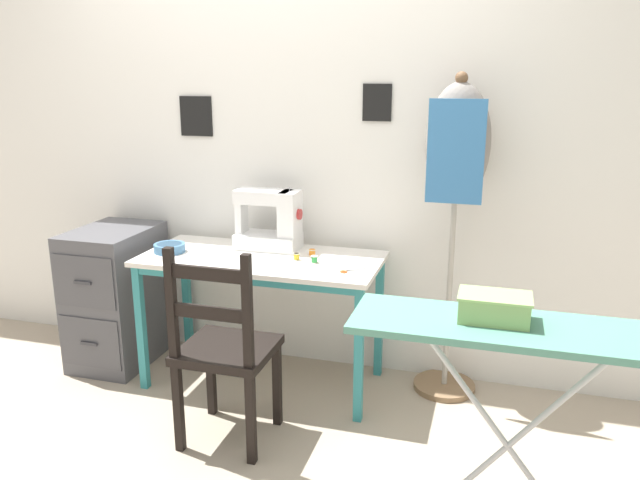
# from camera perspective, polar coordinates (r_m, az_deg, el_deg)

# --- Properties ---
(ground_plane) EXTENTS (14.00, 14.00, 0.00)m
(ground_plane) POSITION_cam_1_polar(r_m,az_deg,el_deg) (3.25, -7.02, -14.88)
(ground_plane) COLOR tan
(wall_back) EXTENTS (10.00, 0.06, 2.55)m
(wall_back) POSITION_cam_1_polar(r_m,az_deg,el_deg) (3.43, -3.47, 9.34)
(wall_back) COLOR silver
(wall_back) RESTS_ON ground_plane
(sewing_table) EXTENTS (1.23, 0.57, 0.70)m
(sewing_table) POSITION_cam_1_polar(r_m,az_deg,el_deg) (3.22, -5.47, -2.94)
(sewing_table) COLOR silver
(sewing_table) RESTS_ON ground_plane
(sewing_machine) EXTENTS (0.35, 0.19, 0.34)m
(sewing_machine) POSITION_cam_1_polar(r_m,az_deg,el_deg) (3.32, -4.42, 1.70)
(sewing_machine) COLOR white
(sewing_machine) RESTS_ON sewing_table
(fabric_bowl) EXTENTS (0.16, 0.16, 0.04)m
(fabric_bowl) POSITION_cam_1_polar(r_m,az_deg,el_deg) (3.37, -13.59, -0.68)
(fabric_bowl) COLOR teal
(fabric_bowl) RESTS_ON sewing_table
(scissors) EXTENTS (0.11, 0.13, 0.01)m
(scissors) POSITION_cam_1_polar(r_m,az_deg,el_deg) (2.97, 2.67, -2.81)
(scissors) COLOR silver
(scissors) RESTS_ON sewing_table
(thread_spool_near_machine) EXTENTS (0.03, 0.03, 0.04)m
(thread_spool_near_machine) POSITION_cam_1_polar(r_m,az_deg,el_deg) (3.14, -2.16, -1.52)
(thread_spool_near_machine) COLOR yellow
(thread_spool_near_machine) RESTS_ON sewing_table
(thread_spool_mid_table) EXTENTS (0.04, 0.04, 0.03)m
(thread_spool_mid_table) POSITION_cam_1_polar(r_m,az_deg,el_deg) (3.21, -0.72, -1.14)
(thread_spool_mid_table) COLOR orange
(thread_spool_mid_table) RESTS_ON sewing_table
(thread_spool_far_edge) EXTENTS (0.04, 0.04, 0.04)m
(thread_spool_far_edge) POSITION_cam_1_polar(r_m,az_deg,el_deg) (3.09, -0.52, -1.77)
(thread_spool_far_edge) COLOR green
(thread_spool_far_edge) RESTS_ON sewing_table
(wooden_chair) EXTENTS (0.40, 0.38, 0.93)m
(wooden_chair) POSITION_cam_1_polar(r_m,az_deg,el_deg) (2.80, -8.72, -9.99)
(wooden_chair) COLOR black
(wooden_chair) RESTS_ON ground_plane
(filing_cabinet) EXTENTS (0.39, 0.56, 0.78)m
(filing_cabinet) POSITION_cam_1_polar(r_m,az_deg,el_deg) (3.73, -18.11, -4.89)
(filing_cabinet) COLOR #4C4C51
(filing_cabinet) RESTS_ON ground_plane
(dress_form) EXTENTS (0.32, 0.32, 1.62)m
(dress_form) POSITION_cam_1_polar(r_m,az_deg,el_deg) (3.08, 12.38, 6.75)
(dress_form) COLOR #846647
(dress_form) RESTS_ON ground_plane
(ironing_board) EXTENTS (1.06, 0.32, 0.85)m
(ironing_board) POSITION_cam_1_polar(r_m,az_deg,el_deg) (2.10, 17.57, -8.76)
(ironing_board) COLOR #518E7A
(ironing_board) RESTS_ON ground_plane
(storage_box) EXTENTS (0.23, 0.15, 0.09)m
(storage_box) POSITION_cam_1_polar(r_m,az_deg,el_deg) (2.09, 15.64, -5.95)
(storage_box) COLOR #8EB266
(storage_box) RESTS_ON ironing_board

